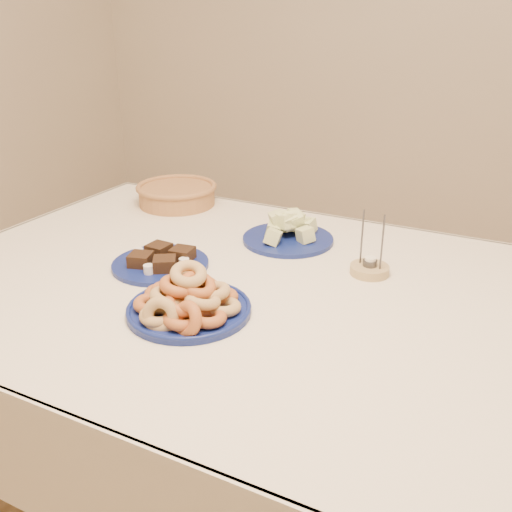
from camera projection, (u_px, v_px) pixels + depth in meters
name	position (u px, v px, depth m)	size (l,w,h in m)	color
dining_table	(265.00, 327.00, 1.37)	(1.71, 1.11, 0.75)	brown
donut_platter	(188.00, 301.00, 1.20)	(0.28, 0.28, 0.12)	navy
melon_plate	(289.00, 232.00, 1.59)	(0.33, 0.33, 0.09)	navy
brownie_plate	(161.00, 262.00, 1.43)	(0.29, 0.29, 0.04)	navy
wicker_basket	(177.00, 194.00, 1.88)	(0.28, 0.28, 0.07)	brown
candle_holder	(370.00, 268.00, 1.39)	(0.11, 0.11, 0.16)	tan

